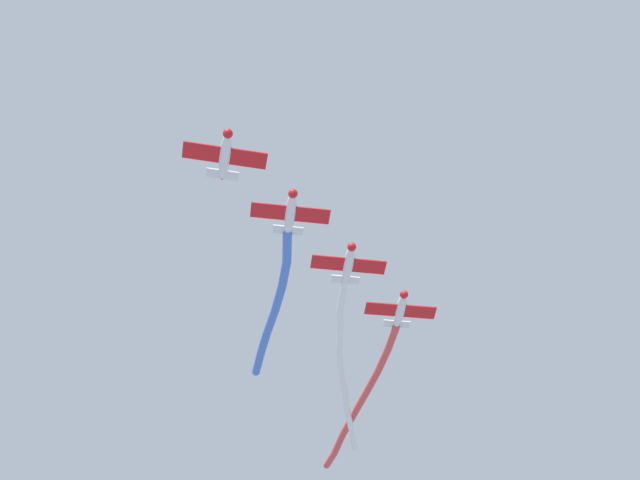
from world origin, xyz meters
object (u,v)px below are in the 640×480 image
airplane_left_wing (290,213)px  airplane_right_wing (348,264)px  airplane_lead (225,155)px  airplane_slot (400,310)px

airplane_left_wing → airplane_right_wing: bearing=133.6°
airplane_left_wing → airplane_right_wing: (7.02, -4.04, 0.25)m
airplane_lead → airplane_right_wing: 16.20m
airplane_lead → airplane_left_wing: (7.02, -4.03, 0.25)m
airplane_left_wing → airplane_slot: bearing=133.6°
airplane_left_wing → airplane_slot: (14.05, -8.07, 0.50)m
airplane_right_wing → airplane_slot: size_ratio=1.00×
airplane_left_wing → airplane_right_wing: airplane_right_wing is taller
airplane_lead → airplane_slot: bearing=130.5°
airplane_lead → airplane_slot: size_ratio=0.99×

